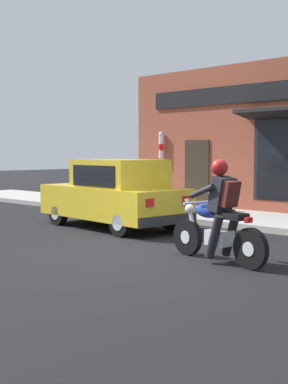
# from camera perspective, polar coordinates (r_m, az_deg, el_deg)

# --- Properties ---
(ground_plane) EXTENTS (80.00, 80.00, 0.00)m
(ground_plane) POSITION_cam_1_polar(r_m,az_deg,el_deg) (9.03, 0.50, -6.78)
(ground_plane) COLOR black
(sidewalk_curb) EXTENTS (2.60, 22.00, 0.14)m
(sidewalk_curb) POSITION_cam_1_polar(r_m,az_deg,el_deg) (14.61, 5.10, -2.31)
(sidewalk_curb) COLOR #ADAAA3
(sidewalk_curb) RESTS_ON ground
(motorcycle_with_rider) EXTENTS (0.65, 2.01, 1.62)m
(motorcycle_with_rider) POSITION_cam_1_polar(r_m,az_deg,el_deg) (8.47, 7.93, -2.92)
(motorcycle_with_rider) COLOR black
(motorcycle_with_rider) RESTS_ON ground
(car_hatchback) EXTENTS (1.96, 3.91, 1.57)m
(car_hatchback) POSITION_cam_1_polar(r_m,az_deg,el_deg) (12.25, -3.17, -0.28)
(car_hatchback) COLOR black
(car_hatchback) RESTS_ON ground
(traffic_cone) EXTENTS (0.36, 0.36, 0.60)m
(traffic_cone) POSITION_cam_1_polar(r_m,az_deg,el_deg) (14.69, 8.78, -0.89)
(traffic_cone) COLOR black
(traffic_cone) RESTS_ON sidewalk_curb
(fire_hydrant) EXTENTS (0.36, 0.24, 0.88)m
(fire_hydrant) POSITION_cam_1_polar(r_m,az_deg,el_deg) (16.05, -2.39, 0.08)
(fire_hydrant) COLOR red
(fire_hydrant) RESTS_ON sidewalk_curb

